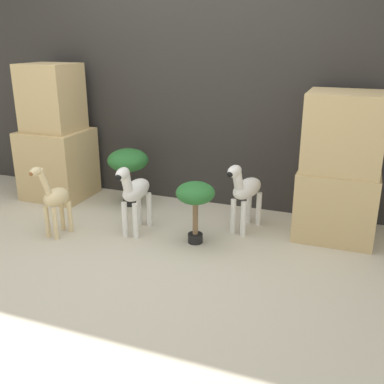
# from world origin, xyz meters

# --- Properties ---
(ground_plane) EXTENTS (14.00, 14.00, 0.00)m
(ground_plane) POSITION_xyz_m (0.00, 0.00, 0.00)
(ground_plane) COLOR beige
(wall_back) EXTENTS (6.40, 0.08, 2.20)m
(wall_back) POSITION_xyz_m (0.00, 1.39, 1.10)
(wall_back) COLOR #2D2B28
(wall_back) RESTS_ON ground_plane
(rock_pillar_left) EXTENTS (0.62, 0.57, 1.33)m
(rock_pillar_left) POSITION_xyz_m (-1.37, 0.99, 0.60)
(rock_pillar_left) COLOR tan
(rock_pillar_left) RESTS_ON ground_plane
(rock_pillar_right) EXTENTS (0.62, 0.57, 1.18)m
(rock_pillar_right) POSITION_xyz_m (1.37, 0.99, 0.57)
(rock_pillar_right) COLOR tan
(rock_pillar_right) RESTS_ON ground_plane
(zebra_right) EXTENTS (0.25, 0.52, 0.62)m
(zebra_right) POSITION_xyz_m (0.64, 0.81, 0.36)
(zebra_right) COLOR white
(zebra_right) RESTS_ON ground_plane
(zebra_left) EXTENTS (0.18, 0.52, 0.62)m
(zebra_left) POSITION_xyz_m (-0.20, 0.45, 0.36)
(zebra_left) COLOR white
(zebra_left) RESTS_ON ground_plane
(giraffe_figurine) EXTENTS (0.17, 0.38, 0.63)m
(giraffe_figurine) POSITION_xyz_m (-0.78, 0.16, 0.32)
(giraffe_figurine) COLOR beige
(giraffe_figurine) RESTS_ON ground_plane
(potted_palm_front) EXTENTS (0.31, 0.31, 0.51)m
(potted_palm_front) POSITION_xyz_m (0.34, 0.43, 0.39)
(potted_palm_front) COLOR black
(potted_palm_front) RESTS_ON ground_plane
(potted_palm_back) EXTENTS (0.39, 0.39, 0.56)m
(potted_palm_back) POSITION_xyz_m (-0.56, 1.00, 0.43)
(potted_palm_back) COLOR black
(potted_palm_back) RESTS_ON ground_plane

